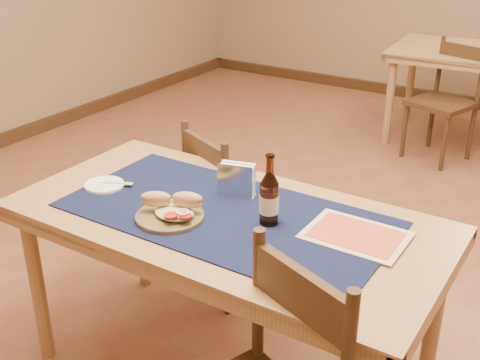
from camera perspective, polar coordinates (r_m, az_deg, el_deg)
The scene contains 12 objects.
room at distance 2.67m, azimuth 8.46°, elevation 16.23°, with size 6.04×7.04×2.84m.
main_table at distance 2.24m, azimuth -1.38°, elevation -5.15°, with size 1.60×0.80×0.75m.
placemat at distance 2.20m, azimuth -1.41°, elevation -3.22°, with size 1.20×0.60×0.01m, color #0F1339.
baseboard at distance 3.16m, azimuth 6.94°, elevation -8.75°, with size 6.00×7.00×0.10m.
chair_main_far at distance 2.89m, azimuth -0.85°, elevation -2.64°, with size 0.53×0.53×0.87m.
chair_back_near at distance 4.76m, azimuth 18.88°, elevation 7.25°, with size 0.51×0.51×0.88m.
sandwich_plate at distance 2.16m, azimuth -6.53°, elevation -3.01°, with size 0.25×0.25×0.09m.
side_plate at distance 2.46m, azimuth -12.74°, elevation -0.43°, with size 0.16×0.16×0.01m.
fork at distance 2.44m, azimuth -11.39°, elevation -0.29°, with size 0.13×0.07×0.00m.
beer_bottle at distance 2.09m, azimuth 2.78°, elevation -1.76°, with size 0.07×0.07×0.26m.
napkin_holder at distance 2.30m, azimuth -0.32°, elevation -0.03°, with size 0.16×0.09×0.13m.
menu_card at distance 2.09m, azimuth 10.93°, elevation -5.14°, with size 0.34×0.25×0.01m.
Camera 1 is at (1.09, -2.41, 1.78)m, focal length 45.00 mm.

